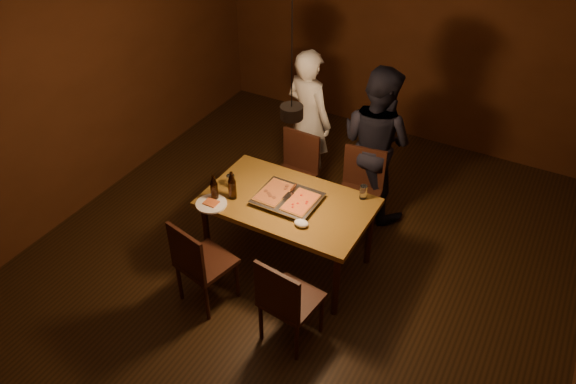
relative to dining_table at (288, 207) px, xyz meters
The scene contains 19 objects.
room_shell 0.75m from the dining_table, 52.02° to the right, with size 6.00×6.00×6.00m.
dining_table is the anchor object (origin of this frame).
chair_far_left 0.88m from the dining_table, 113.43° to the left, with size 0.44×0.44×0.49m.
chair_far_right 0.92m from the dining_table, 66.27° to the left, with size 0.48×0.48×0.49m.
chair_near_left 0.94m from the dining_table, 116.69° to the right, with size 0.50×0.50×0.49m.
chair_near_right 0.96m from the dining_table, 62.26° to the right, with size 0.47×0.47×0.49m.
pizza_tray 0.10m from the dining_table, 84.63° to the right, with size 0.55×0.45×0.05m, color silver.
pizza_meat 0.19m from the dining_table, behind, with size 0.24×0.38×0.02m, color maroon.
pizza_cheese 0.19m from the dining_table, 10.35° to the right, with size 0.23×0.36×0.02m, color gold.
spatula 0.14m from the dining_table, 10.59° to the right, with size 0.09×0.24×0.04m, color silver, non-canonical shape.
beer_bottle_a 0.69m from the dining_table, 153.58° to the right, with size 0.07×0.07×0.26m.
beer_bottle_b 0.54m from the dining_table, 156.38° to the right, with size 0.07×0.07×0.28m.
water_glass_left 0.59m from the dining_table, behind, with size 0.08×0.08×0.12m, color silver.
water_glass_right 0.69m from the dining_table, 32.46° to the left, with size 0.07×0.07×0.14m, color silver.
plate_slice 0.69m from the dining_table, 146.56° to the right, with size 0.28×0.28×0.03m.
napkin 0.37m from the dining_table, 42.75° to the right, with size 0.13×0.10×0.05m, color white.
diner_white 1.38m from the dining_table, 109.71° to the left, with size 0.59×0.38×1.61m, color white.
diner_dark 1.25m from the dining_table, 73.18° to the left, with size 0.80×0.63×1.65m, color black.
pendant_lamp 1.10m from the dining_table, 52.02° to the right, with size 0.18×0.18×1.10m.
Camera 1 is at (1.81, -3.33, 3.85)m, focal length 35.00 mm.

